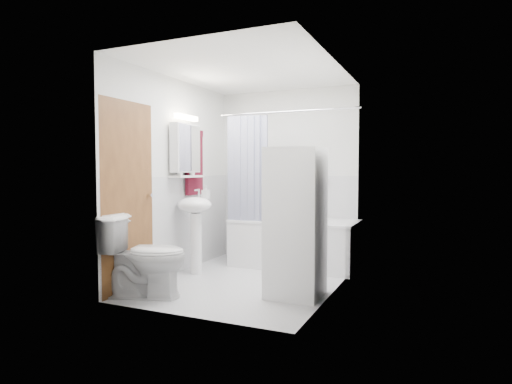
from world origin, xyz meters
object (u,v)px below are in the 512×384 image
at_px(washer_dryer, 295,222).
at_px(toilet, 145,256).
at_px(sink, 195,217).
at_px(bathtub, 294,241).

relative_size(washer_dryer, toilet, 1.79).
bearing_deg(toilet, washer_dryer, -83.68).
bearing_deg(sink, washer_dryer, -15.34).
relative_size(bathtub, washer_dryer, 1.09).
bearing_deg(bathtub, sink, -139.40).
bearing_deg(sink, toilet, -87.07).
bearing_deg(washer_dryer, bathtub, 107.89).
distance_m(bathtub, washer_dryer, 1.38).
distance_m(bathtub, toilet, 2.11).
bearing_deg(washer_dryer, sink, 163.52).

